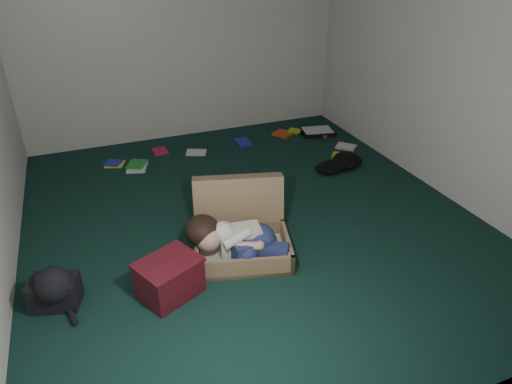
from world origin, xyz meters
TOP-DOWN VIEW (x-y plane):
  - floor at (0.00, 0.00)m, footprint 4.50×4.50m
  - wall_back at (0.00, 2.25)m, footprint 4.50×0.00m
  - wall_front at (0.00, -2.25)m, footprint 4.50×0.00m
  - wall_right at (2.00, 0.00)m, footprint 0.00×4.50m
  - suitcase at (-0.24, -0.40)m, footprint 0.94×0.92m
  - person at (-0.34, -0.58)m, footprint 0.78×0.55m
  - maroon_bin at (-0.92, -0.77)m, footprint 0.53×0.49m
  - backpack at (-1.70, -0.58)m, footprint 0.48×0.42m
  - clothing_pile at (1.31, 0.62)m, footprint 0.50×0.42m
  - paper_tray at (1.59, 1.62)m, footprint 0.47×0.39m
  - book_scatter at (0.64, 1.53)m, footprint 2.95×1.23m

SIDE VIEW (x-z plane):
  - floor at x=0.00m, z-range 0.00..0.00m
  - book_scatter at x=0.64m, z-range 0.00..0.02m
  - paper_tray at x=1.59m, z-range 0.00..0.06m
  - clothing_pile at x=1.31m, z-range 0.00..0.15m
  - backpack at x=-1.70m, z-range 0.00..0.24m
  - maroon_bin at x=-0.92m, z-range 0.00..0.30m
  - suitcase at x=-0.24m, z-range -0.11..0.45m
  - person at x=-0.34m, z-range 0.04..0.39m
  - wall_back at x=0.00m, z-range -0.95..3.55m
  - wall_front at x=0.00m, z-range -0.95..3.55m
  - wall_right at x=2.00m, z-range -0.95..3.55m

